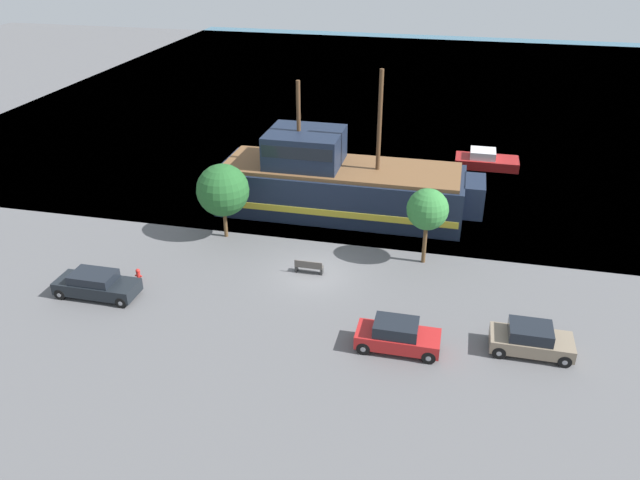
{
  "coord_description": "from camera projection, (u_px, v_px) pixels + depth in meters",
  "views": [
    {
      "loc": [
        7.39,
        -30.55,
        18.66
      ],
      "look_at": [
        -0.11,
        2.0,
        1.2
      ],
      "focal_mm": 35.0,
      "sensor_mm": 36.0,
      "label": 1
    }
  ],
  "objects": [
    {
      "name": "moored_boat_outer",
      "position": [
        282.0,
        161.0,
        51.59
      ],
      "size": [
        7.18,
        2.44,
        1.61
      ],
      "color": "#2D333D",
      "rests_on": "water_surface"
    },
    {
      "name": "pirate_ship",
      "position": [
        338.0,
        183.0,
        43.23
      ],
      "size": [
        18.11,
        5.66,
        10.11
      ],
      "color": "#192338",
      "rests_on": "water_surface"
    },
    {
      "name": "fire_hydrant",
      "position": [
        138.0,
        274.0,
        35.64
      ],
      "size": [
        0.42,
        0.25,
        0.76
      ],
      "color": "red",
      "rests_on": "ground_plane"
    },
    {
      "name": "ground_plane",
      "position": [
        314.0,
        274.0,
        36.5
      ],
      "size": [
        160.0,
        160.0,
        0.0
      ],
      "primitive_type": "plane",
      "color": "#5B5B5E"
    },
    {
      "name": "water_surface",
      "position": [
        400.0,
        91.0,
        74.5
      ],
      "size": [
        80.0,
        80.0,
        0.0
      ],
      "primitive_type": "plane",
      "color": "#38667F",
      "rests_on": "ground"
    },
    {
      "name": "moored_boat_dockside",
      "position": [
        486.0,
        160.0,
        51.8
      ],
      "size": [
        5.11,
        2.43,
        1.42
      ],
      "color": "maroon",
      "rests_on": "water_surface"
    },
    {
      "name": "tree_row_east",
      "position": [
        223.0,
        190.0,
        39.26
      ],
      "size": [
        3.34,
        3.34,
        4.94
      ],
      "color": "brown",
      "rests_on": "ground_plane"
    },
    {
      "name": "parked_car_curb_front",
      "position": [
        531.0,
        340.0,
        29.64
      ],
      "size": [
        3.85,
        1.85,
        1.48
      ],
      "color": "#7F705B",
      "rests_on": "ground_plane"
    },
    {
      "name": "parked_car_curb_mid",
      "position": [
        397.0,
        336.0,
        29.85
      ],
      "size": [
        4.02,
        1.77,
        1.54
      ],
      "color": "#B21E1E",
      "rests_on": "ground_plane"
    },
    {
      "name": "bench_promenade_east",
      "position": [
        309.0,
        267.0,
        36.36
      ],
      "size": [
        1.65,
        0.45,
        0.85
      ],
      "color": "#4C4742",
      "rests_on": "ground_plane"
    },
    {
      "name": "parked_car_curb_rear",
      "position": [
        96.0,
        285.0,
        34.08
      ],
      "size": [
        4.54,
        1.81,
        1.42
      ],
      "color": "black",
      "rests_on": "ground_plane"
    },
    {
      "name": "tree_row_mideast",
      "position": [
        428.0,
        210.0,
        36.13
      ],
      "size": [
        2.45,
        2.45,
        4.74
      ],
      "color": "brown",
      "rests_on": "ground_plane"
    }
  ]
}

